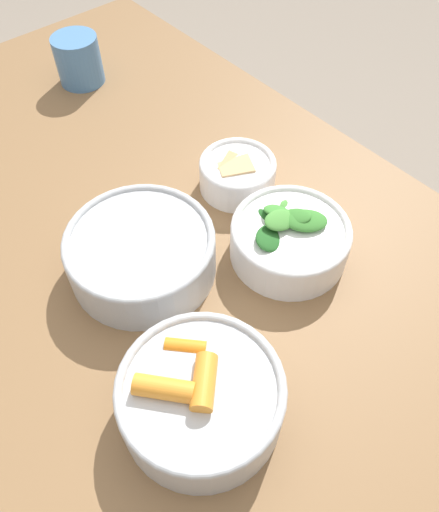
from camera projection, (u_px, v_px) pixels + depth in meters
The scene contains 7 objects.
ground_plane at pixel (176, 427), 1.25m from camera, with size 10.00×10.00×0.00m, color gray.
dining_table at pixel (148, 291), 0.76m from camera, with size 1.20×0.78×0.73m.
bowl_carrots at pixel (201, 396), 0.50m from camera, with size 0.17×0.17×0.08m.
bowl_greens at pixel (289, 238), 0.64m from camera, with size 0.15×0.15×0.07m.
bowl_beans_hotdog at pixel (142, 254), 0.62m from camera, with size 0.19×0.19×0.06m.
bowl_cookies at pixel (238, 173), 0.72m from camera, with size 0.11×0.11×0.05m.
cup at pixel (78, 60), 0.87m from camera, with size 0.08×0.08×0.08m.
Camera 1 is at (-0.39, 0.20, 1.25)m, focal length 35.00 mm.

